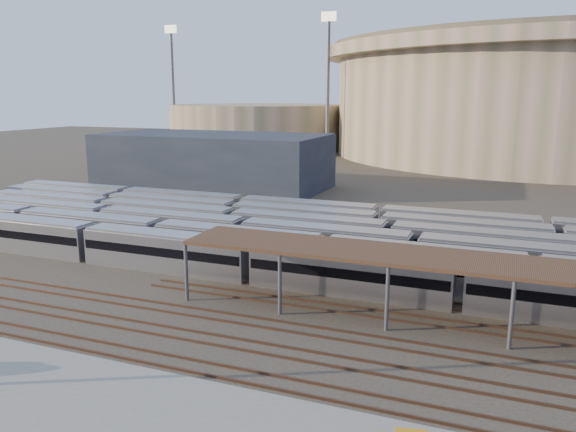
# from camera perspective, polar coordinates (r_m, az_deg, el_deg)

# --- Properties ---
(ground) EXTENTS (420.00, 420.00, 0.00)m
(ground) POSITION_cam_1_polar(r_m,az_deg,el_deg) (44.75, -2.16, -10.41)
(ground) COLOR #383026
(ground) RESTS_ON ground
(apron) EXTENTS (50.00, 9.00, 0.20)m
(apron) POSITION_cam_1_polar(r_m,az_deg,el_deg) (35.81, -20.18, -17.16)
(apron) COLOR gray
(apron) RESTS_ON ground
(subway_trains) EXTENTS (125.81, 23.90, 3.60)m
(subway_trains) POSITION_cam_1_polar(r_m,az_deg,el_deg) (60.04, 7.20, -2.74)
(subway_trains) COLOR #B2B2B7
(subway_trains) RESTS_ON ground
(empty_tracks) EXTENTS (170.00, 9.62, 0.18)m
(empty_tracks) POSITION_cam_1_polar(r_m,az_deg,el_deg) (40.58, -5.06, -12.80)
(empty_tracks) COLOR #4C3323
(empty_tracks) RESTS_ON ground
(stadium) EXTENTS (124.00, 124.00, 32.50)m
(stadium) POSITION_cam_1_polar(r_m,az_deg,el_deg) (177.99, 24.64, 10.93)
(stadium) COLOR tan
(stadium) RESTS_ON ground
(secondary_arena) EXTENTS (56.00, 56.00, 14.00)m
(secondary_arena) POSITION_cam_1_polar(r_m,az_deg,el_deg) (184.75, -3.11, 9.07)
(secondary_arena) COLOR tan
(secondary_arena) RESTS_ON ground
(service_building) EXTENTS (42.00, 20.00, 10.00)m
(service_building) POSITION_cam_1_polar(r_m,az_deg,el_deg) (106.90, -7.61, 5.58)
(service_building) COLOR #1E232D
(service_building) RESTS_ON ground
(floodlight_0) EXTENTS (4.00, 1.00, 38.40)m
(floodlight_0) POSITION_cam_1_polar(r_m,az_deg,el_deg) (155.02, 4.07, 13.49)
(floodlight_0) COLOR #58575C
(floodlight_0) RESTS_ON ground
(floodlight_1) EXTENTS (4.00, 1.00, 38.40)m
(floodlight_1) POSITION_cam_1_polar(r_m,az_deg,el_deg) (187.73, -11.62, 13.06)
(floodlight_1) COLOR #58575C
(floodlight_1) RESTS_ON ground
(floodlight_3) EXTENTS (4.00, 1.00, 38.40)m
(floodlight_3) POSITION_cam_1_polar(r_m,az_deg,el_deg) (199.61, 14.16, 12.88)
(floodlight_3) COLOR #58575C
(floodlight_3) RESTS_ON ground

